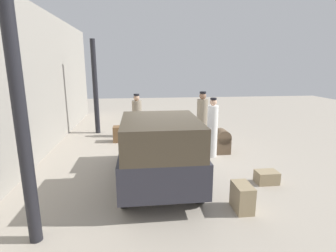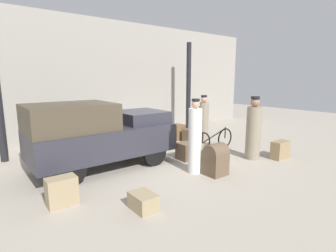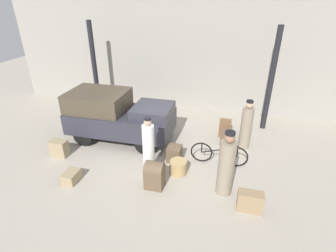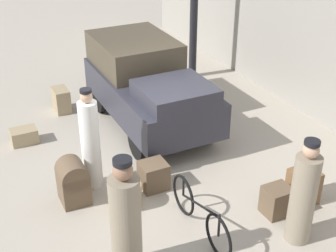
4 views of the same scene
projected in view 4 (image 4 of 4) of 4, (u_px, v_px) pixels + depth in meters
name	position (u px, v px, depth m)	size (l,w,h in m)	color
ground_plane	(153.00, 169.00, 8.59)	(30.00, 30.00, 0.00)	#A89E8E
canopy_pillar_left	(194.00, 6.00, 11.60)	(0.20, 0.20, 3.76)	black
truck	(147.00, 83.00, 9.76)	(3.56, 1.69, 1.71)	black
bicycle	(200.00, 214.00, 6.93)	(1.72, 0.04, 0.71)	black
wicker_basket	(127.00, 195.00, 7.57)	(0.49, 0.49, 0.40)	tan
porter_lifting_near_truck	(90.00, 143.00, 7.75)	(0.32, 0.32, 1.82)	white
porter_carrying_trunk	(303.00, 196.00, 6.60)	(0.37, 0.37, 1.68)	gray
porter_with_bicycle	(126.00, 223.00, 6.03)	(0.41, 0.41, 1.80)	gray
trunk_barrel_dark	(73.00, 181.00, 7.58)	(0.49, 0.46, 0.77)	brown
trunk_large_brown	(154.00, 175.00, 7.98)	(0.42, 0.45, 0.49)	brown
suitcase_tan_flat	(303.00, 186.00, 7.63)	(0.42, 0.43, 0.58)	brown
suitcase_black_upright	(277.00, 201.00, 7.37)	(0.38, 0.42, 0.48)	brown
suitcase_small_leather	(24.00, 136.00, 9.36)	(0.37, 0.51, 0.30)	#9E8966
trunk_umber_medium	(61.00, 100.00, 10.57)	(0.53, 0.32, 0.53)	#9E8966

